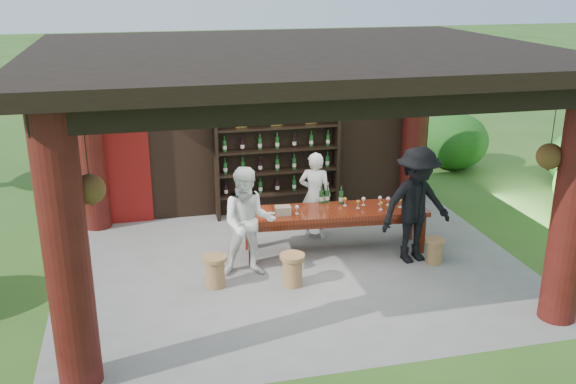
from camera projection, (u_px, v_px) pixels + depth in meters
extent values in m
plane|color=#2D5119|center=(294.00, 267.00, 10.40)|extent=(90.00, 90.00, 0.00)
cube|color=slate|center=(294.00, 270.00, 10.42)|extent=(7.40, 5.90, 0.10)
cube|color=black|center=(260.00, 129.00, 12.39)|extent=(7.00, 0.18, 3.30)
cube|color=maroon|center=(124.00, 172.00, 11.94)|extent=(0.95, 0.06, 2.00)
cylinder|color=#380C0A|center=(66.00, 252.00, 6.96)|extent=(0.50, 0.50, 3.30)
cylinder|color=#380C0A|center=(573.00, 205.00, 8.35)|extent=(0.50, 0.50, 3.30)
cylinder|color=#380C0A|center=(90.00, 141.00, 11.52)|extent=(0.50, 0.50, 3.30)
cylinder|color=#380C0A|center=(415.00, 123.00, 12.90)|extent=(0.50, 0.50, 3.30)
cube|color=black|center=(346.00, 102.00, 7.17)|extent=(6.70, 0.35, 0.35)
cube|color=black|center=(69.00, 79.00, 8.68)|extent=(0.30, 5.20, 0.30)
cube|color=black|center=(489.00, 65.00, 10.07)|extent=(0.30, 5.20, 0.30)
cube|color=black|center=(294.00, 54.00, 9.29)|extent=(7.50, 6.00, 0.20)
cylinder|color=black|center=(87.00, 159.00, 6.90)|extent=(0.01, 0.01, 0.75)
cone|color=black|center=(91.00, 199.00, 7.04)|extent=(0.32, 0.32, 0.18)
sphere|color=#1E5919|center=(90.00, 189.00, 7.01)|extent=(0.34, 0.34, 0.34)
cylinder|color=black|center=(553.00, 130.00, 8.15)|extent=(0.01, 0.01, 0.75)
cone|color=black|center=(548.00, 164.00, 8.30)|extent=(0.32, 0.32, 0.18)
sphere|color=#1E5919|center=(550.00, 156.00, 8.26)|extent=(0.34, 0.34, 0.34)
cube|color=#5C1D0D|center=(335.00, 212.00, 10.78)|extent=(3.16, 1.05, 0.08)
cube|color=#5C1D0D|center=(334.00, 217.00, 10.82)|extent=(2.95, 0.88, 0.12)
cube|color=#5C1D0D|center=(252.00, 244.00, 10.42)|extent=(0.13, 0.13, 0.67)
cube|color=#5C1D0D|center=(421.00, 234.00, 10.83)|extent=(0.13, 0.13, 0.67)
cube|color=#5C1D0D|center=(248.00, 231.00, 10.98)|extent=(0.13, 0.13, 0.67)
cube|color=#5C1D0D|center=(409.00, 221.00, 11.39)|extent=(0.13, 0.13, 0.67)
cylinder|color=olive|center=(292.00, 272.00, 9.73)|extent=(0.30, 0.30, 0.44)
cylinder|color=olive|center=(292.00, 257.00, 9.64)|extent=(0.38, 0.38, 0.06)
cylinder|color=olive|center=(435.00, 252.00, 10.47)|extent=(0.26, 0.26, 0.38)
cylinder|color=olive|center=(436.00, 240.00, 10.40)|extent=(0.32, 0.32, 0.05)
cylinder|color=olive|center=(215.00, 273.00, 9.69)|extent=(0.30, 0.30, 0.44)
cylinder|color=olive|center=(214.00, 258.00, 9.61)|extent=(0.38, 0.38, 0.06)
imported|color=white|center=(315.00, 195.00, 11.34)|extent=(0.68, 0.58, 1.57)
imported|color=white|center=(248.00, 222.00, 9.87)|extent=(0.94, 0.78, 1.76)
imported|color=black|center=(416.00, 205.00, 10.33)|extent=(1.35, 0.91, 1.94)
cube|color=#BF6672|center=(283.00, 210.00, 10.53)|extent=(0.27, 0.20, 0.14)
ellipsoid|color=#194C14|center=(454.00, 145.00, 15.44)|extent=(1.60, 1.60, 1.36)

